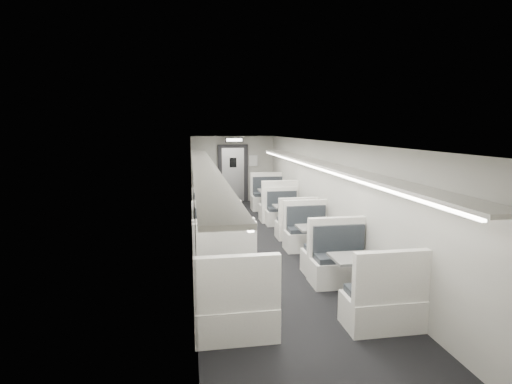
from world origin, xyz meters
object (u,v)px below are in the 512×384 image
object	(u,v)px
booth_left_a	(209,207)
booth_right_c	(318,243)
passenger	(218,200)
booth_right_a	(273,202)
booth_right_b	(289,218)
exit_sign	(234,140)
booth_right_d	(359,279)
booth_left_b	(214,223)
vestibule_door	(233,174)
booth_left_c	(221,249)
booth_left_d	(230,284)

from	to	relation	value
booth_left_a	booth_right_c	world-z (taller)	booth_right_c
booth_left_a	passenger	bearing A→B (deg)	-75.83
passenger	booth_right_a	bearing A→B (deg)	20.22
booth_right_b	booth_right_c	bearing A→B (deg)	-90.00
exit_sign	booth_right_d	bearing A→B (deg)	-83.23
booth_left_a	passenger	xyz separation A→B (m)	(0.21, -0.84, 0.35)
booth_right_c	passenger	xyz separation A→B (m)	(-1.79, 3.46, 0.33)
booth_right_b	passenger	world-z (taller)	passenger
booth_right_a	booth_right_c	bearing A→B (deg)	-90.00
booth_left_b	passenger	size ratio (longest dim) A/B	1.50
vestibule_door	booth_right_d	bearing A→B (deg)	-83.60
booth_right_c	booth_right_d	world-z (taller)	booth_right_d
booth_left_c	booth_left_d	size ratio (longest dim) A/B	0.99
booth_left_d	booth_right_a	xyz separation A→B (m)	(2.00, 6.37, 0.02)
passenger	booth_right_c	bearing A→B (deg)	-70.90
booth_left_a	booth_left_d	world-z (taller)	booth_left_d
booth_left_a	booth_left_b	size ratio (longest dim) A/B	0.94
booth_right_d	booth_left_a	bearing A→B (deg)	107.52
vestibule_door	booth_left_c	bearing A→B (deg)	-98.07
booth_left_b	booth_left_c	bearing A→B (deg)	-90.00
booth_right_d	booth_left_d	bearing A→B (deg)	177.28
booth_right_c	booth_left_d	bearing A→B (deg)	-135.81
booth_right_a	booth_right_c	size ratio (longest dim) A/B	1.11
booth_left_b	passenger	xyz separation A→B (m)	(0.21, 1.35, 0.32)
booth_left_b	booth_right_a	distance (m)	3.06
vestibule_door	exit_sign	xyz separation A→B (m)	(0.00, -0.49, 1.24)
vestibule_door	booth_left_a	bearing A→B (deg)	-111.23
booth_left_b	booth_left_d	world-z (taller)	booth_left_d
booth_right_c	exit_sign	xyz separation A→B (m)	(-1.00, 6.38, 1.91)
booth_right_c	booth_right_d	bearing A→B (deg)	-90.00
booth_left_b	booth_left_c	distance (m)	2.29
booth_left_b	booth_right_c	distance (m)	2.91
booth_left_c	exit_sign	xyz separation A→B (m)	(1.00, 6.56, 1.90)
passenger	exit_sign	distance (m)	3.42
booth_left_c	booth_right_b	xyz separation A→B (m)	(2.00, 2.62, -0.04)
booth_left_a	booth_left_c	world-z (taller)	booth_left_c
booth_right_a	booth_right_b	distance (m)	1.99
booth_right_d	vestibule_door	xyz separation A→B (m)	(-1.00, 8.91, 0.66)
booth_left_c	booth_right_a	world-z (taller)	booth_right_a
booth_left_c	booth_right_b	distance (m)	3.29
booth_left_b	booth_right_c	world-z (taller)	booth_left_b
booth_right_d	passenger	bearing A→B (deg)	108.02
booth_right_b	vestibule_door	world-z (taller)	vestibule_door
booth_left_c	passenger	xyz separation A→B (m)	(0.21, 3.64, 0.31)
booth_right_c	exit_sign	distance (m)	6.74
vestibule_door	booth_right_a	bearing A→B (deg)	-67.75
booth_left_c	exit_sign	distance (m)	6.91
booth_right_c	passenger	size ratio (longest dim) A/B	1.47
booth_left_b	vestibule_door	world-z (taller)	vestibule_door
booth_left_b	booth_left_d	bearing A→B (deg)	-90.00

